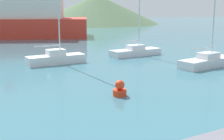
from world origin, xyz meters
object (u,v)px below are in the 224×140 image
ferry_distant (5,17)px  sailboat_inner (135,51)px  sailboat_outer (208,61)px  buoy_marker (120,89)px  sailboat_middle (56,57)px

ferry_distant → sailboat_inner: bearing=-48.8°
sailboat_inner → sailboat_outer: bearing=-78.3°
sailboat_outer → buoy_marker: (-9.98, -6.18, -0.10)m
buoy_marker → ferry_distant: bearing=100.9°
sailboat_middle → sailboat_outer: size_ratio=1.40×
buoy_marker → sailboat_inner: bearing=65.5°
sailboat_middle → ferry_distant: size_ratio=0.40×
sailboat_middle → sailboat_outer: 13.32m
sailboat_inner → ferry_distant: sailboat_inner is taller
sailboat_inner → buoy_marker: size_ratio=11.58×
sailboat_outer → sailboat_middle: bearing=138.1°
sailboat_inner → sailboat_middle: sailboat_middle is taller
sailboat_outer → buoy_marker: 11.74m
sailboat_inner → sailboat_outer: size_ratio=1.36×
sailboat_outer → ferry_distant: 36.27m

